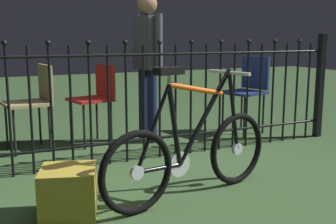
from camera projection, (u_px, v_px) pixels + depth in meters
The scene contains 8 objects.
ground_plane at pixel (184, 187), 3.20m from camera, with size 20.00×20.00×0.00m, color #38562E.
iron_fence at pixel (139, 98), 3.80m from camera, with size 4.39×0.07×1.17m.
bicycle at pixel (192, 152), 2.94m from camera, with size 1.47×0.47×0.95m.
chair_red at pixel (96, 95), 4.43m from camera, with size 0.47×0.47×0.85m.
chair_navy at pixel (248, 86), 4.95m from camera, with size 0.51×0.51×0.91m.
chair_tan at pixel (34, 97), 4.18m from camera, with size 0.48×0.48×0.86m.
person_visitor at pixel (147, 55), 4.46m from camera, with size 0.25×0.46×1.59m.
display_crate at pixel (69, 192), 2.68m from camera, with size 0.35×0.35×0.31m, color #B29933.
Camera 1 is at (-1.41, -2.70, 1.14)m, focal length 44.45 mm.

